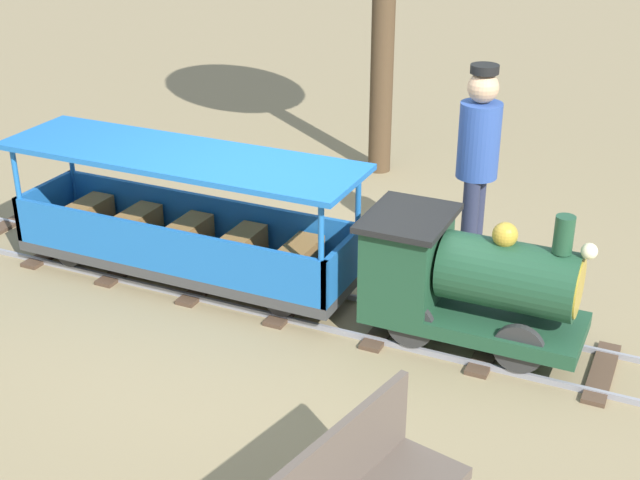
# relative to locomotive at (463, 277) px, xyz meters

# --- Properties ---
(ground_plane) EXTENTS (60.00, 60.00, 0.00)m
(ground_plane) POSITION_rel_locomotive_xyz_m (0.00, -1.28, -0.48)
(ground_plane) COLOR #8C7A56
(track) EXTENTS (0.72, 6.40, 0.04)m
(track) POSITION_rel_locomotive_xyz_m (0.00, -1.21, -0.47)
(track) COLOR gray
(track) RESTS_ON ground_plane
(locomotive) EXTENTS (0.68, 1.44, 0.98)m
(locomotive) POSITION_rel_locomotive_xyz_m (0.00, 0.00, 0.00)
(locomotive) COLOR #1E472D
(locomotive) RESTS_ON ground_plane
(passenger_car) EXTENTS (0.78, 2.70, 0.97)m
(passenger_car) POSITION_rel_locomotive_xyz_m (0.00, -2.11, -0.06)
(passenger_car) COLOR #3F3F3F
(passenger_car) RESTS_ON ground_plane
(conductor_person) EXTENTS (0.30, 0.30, 1.62)m
(conductor_person) POSITION_rel_locomotive_xyz_m (-0.98, -0.21, 0.47)
(conductor_person) COLOR #282D47
(conductor_person) RESTS_ON ground_plane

